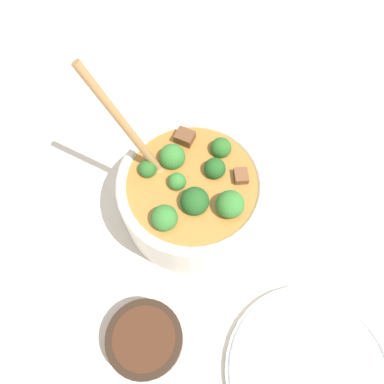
% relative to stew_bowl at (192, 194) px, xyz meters
% --- Properties ---
extents(ground_plane, '(4.00, 4.00, 0.00)m').
position_rel_stew_bowl_xyz_m(ground_plane, '(0.00, 0.00, -0.07)').
color(ground_plane, silver).
extents(stew_bowl, '(0.23, 0.23, 0.28)m').
position_rel_stew_bowl_xyz_m(stew_bowl, '(0.00, 0.00, 0.00)').
color(stew_bowl, white).
rests_on(stew_bowl, ground_plane).
extents(condiment_bowl, '(0.11, 0.11, 0.04)m').
position_rel_stew_bowl_xyz_m(condiment_bowl, '(0.17, -0.14, -0.04)').
color(condiment_bowl, black).
rests_on(condiment_bowl, ground_plane).
extents(empty_plate, '(0.25, 0.25, 0.02)m').
position_rel_stew_bowl_xyz_m(empty_plate, '(0.30, 0.07, -0.06)').
color(empty_plate, white).
rests_on(empty_plate, ground_plane).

